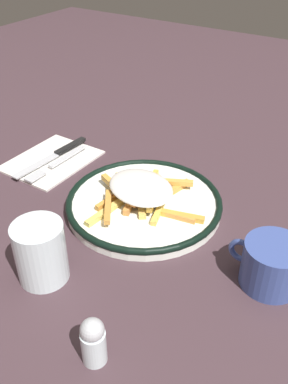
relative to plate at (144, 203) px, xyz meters
The scene contains 9 objects.
ground_plane 0.01m from the plate, ahead, with size 2.60×2.60×0.00m, color #402D33.
plate is the anchor object (origin of this frame).
fries_heap 0.03m from the plate, ahead, with size 0.23×0.22×0.04m.
napkin 0.27m from the plate, ahead, with size 0.15×0.19×0.01m, color silver.
fork 0.24m from the plate, ahead, with size 0.02×0.18×0.01m.
knife 0.27m from the plate, 11.50° to the right, with size 0.03×0.21×0.01m.
water_glass 0.24m from the plate, 81.26° to the left, with size 0.08×0.08×0.10m, color silver.
coffee_mug 0.27m from the plate, 168.16° to the left, with size 0.12×0.09×0.07m.
salt_shaker 0.33m from the plate, 111.73° to the left, with size 0.03×0.03×0.07m.
Camera 1 is at (-0.35, 0.55, 0.49)m, focal length 40.08 mm.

